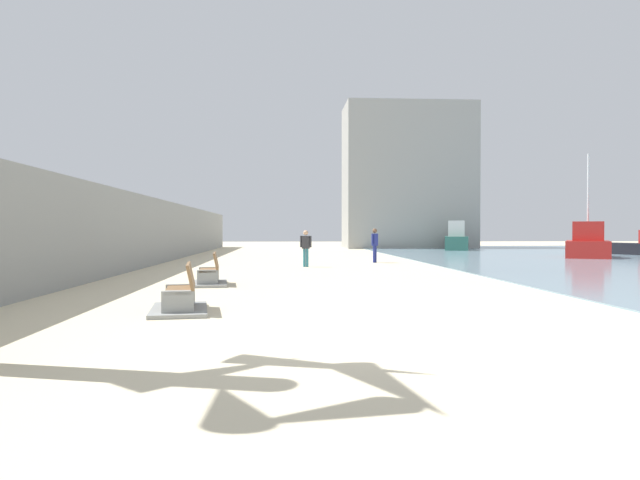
{
  "coord_description": "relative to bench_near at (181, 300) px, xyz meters",
  "views": [
    {
      "loc": [
        -1.04,
        -9.02,
        1.64
      ],
      "look_at": [
        0.22,
        11.17,
        1.31
      ],
      "focal_mm": 32.96,
      "sensor_mm": 36.0,
      "label": 1
    }
  ],
  "objects": [
    {
      "name": "boat_distant",
      "position": [
        16.48,
        36.21,
        0.68
      ],
      "size": [
        3.28,
        5.9,
        2.41
      ],
      "color": "#337060",
      "rests_on": "water_bay"
    },
    {
      "name": "boat_nearest",
      "position": [
        20.13,
        21.78,
        0.59
      ],
      "size": [
        4.1,
        4.9,
        6.2
      ],
      "color": "red",
      "rests_on": "water_bay"
    },
    {
      "name": "bench_near",
      "position": [
        0.0,
        0.0,
        0.0
      ],
      "size": [
        1.38,
        2.23,
        0.98
      ],
      "color": "gray",
      "rests_on": "ground"
    },
    {
      "name": "seawall",
      "position": [
        -4.38,
        15.04,
        1.36
      ],
      "size": [
        0.8,
        64.0,
        3.19
      ],
      "primitive_type": "cube",
      "color": "gray",
      "rests_on": "ground"
    },
    {
      "name": "person_walking",
      "position": [
        6.73,
        17.72,
        0.79
      ],
      "size": [
        0.4,
        0.41,
        1.75
      ],
      "color": "navy",
      "rests_on": "ground"
    },
    {
      "name": "ground_plane",
      "position": [
        3.12,
        15.04,
        -0.23
      ],
      "size": [
        120.0,
        120.0,
        0.0
      ],
      "primitive_type": "plane",
      "color": "beige"
    },
    {
      "name": "bench_far",
      "position": [
        -0.16,
        5.89,
        0.0
      ],
      "size": [
        1.3,
        2.2,
        0.98
      ],
      "color": "gray",
      "rests_on": "ground"
    },
    {
      "name": "person_standing",
      "position": [
        3.08,
        14.43,
        0.73
      ],
      "size": [
        0.52,
        0.25,
        1.65
      ],
      "color": "teal",
      "rests_on": "ground"
    },
    {
      "name": "harbor_building",
      "position": [
        13.86,
        43.04,
        6.49
      ],
      "size": [
        12.0,
        6.0,
        13.45
      ],
      "primitive_type": "cube",
      "color": "#9E9E99",
      "rests_on": "ground"
    }
  ]
}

